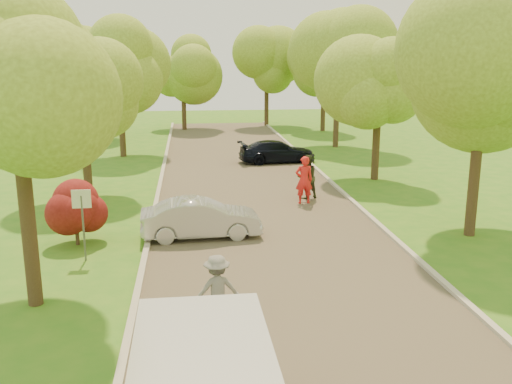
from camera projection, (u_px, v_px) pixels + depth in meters
name	position (u px, v px, depth m)	size (l,w,h in m)	color
ground	(302.00, 308.00, 13.88)	(100.00, 100.00, 0.00)	#34751B
road	(261.00, 217.00, 21.60)	(8.00, 60.00, 0.01)	#4C4438
curb_left	(153.00, 219.00, 21.13)	(0.18, 60.00, 0.12)	#B2AD9E
curb_right	(365.00, 212.00, 22.04)	(0.18, 60.00, 0.12)	#B2AD9E
street_sign	(82.00, 210.00, 16.71)	(0.55, 0.06, 2.17)	#59595E
red_shrub	(76.00, 212.00, 18.22)	(1.70, 1.70, 1.95)	#382619
tree_l_mida	(25.00, 93.00, 12.91)	(4.71, 4.60, 7.39)	#382619
tree_l_midb	(86.00, 89.00, 23.60)	(4.30, 4.20, 6.62)	#382619
tree_l_far	(122.00, 63.00, 33.09)	(4.92, 4.80, 7.79)	#382619
tree_r_mida	(491.00, 69.00, 18.19)	(5.13, 5.00, 7.95)	#382619
tree_r_midb	(383.00, 78.00, 26.98)	(4.51, 4.40, 7.01)	#382619
tree_r_far	(342.00, 57.00, 36.48)	(5.33, 5.20, 8.34)	#382619
tree_bg_a	(100.00, 64.00, 40.58)	(5.12, 5.00, 7.72)	#382619
tree_bg_b	(327.00, 60.00, 44.38)	(5.12, 5.00, 7.95)	#382619
tree_bg_c	(185.00, 67.00, 45.19)	(4.92, 4.80, 7.33)	#382619
tree_bg_d	(269.00, 62.00, 47.84)	(5.12, 5.00, 7.72)	#382619
silver_sedan	(201.00, 218.00, 19.08)	(1.39, 4.00, 1.32)	#B1B1B6
dark_sedan	(277.00, 151.00, 32.28)	(1.76, 4.33, 1.26)	black
longboard	(218.00, 324.00, 12.87)	(0.37, 0.86, 0.10)	black
skateboarder	(217.00, 290.00, 12.68)	(1.05, 0.60, 1.62)	slate
person_striped	(304.00, 180.00, 23.30)	(0.73, 0.48, 1.99)	red
person_olive	(307.00, 177.00, 24.13)	(0.92, 0.72, 1.90)	#2D3620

